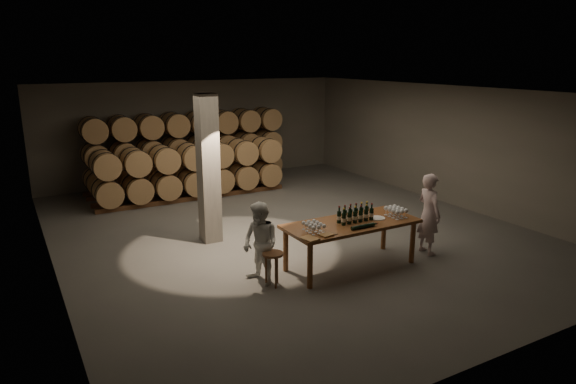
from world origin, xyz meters
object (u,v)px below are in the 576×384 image
notebook_near (326,235)px  stool (273,259)px  bottle_cluster (355,215)px  person_woman (260,244)px  tasting_table (351,227)px  plate (377,218)px  person_man (429,214)px

notebook_near → stool: bearing=148.5°
bottle_cluster → person_woman: (-1.93, 0.18, -0.27)m
tasting_table → bottle_cluster: bottle_cluster is taller
person_woman → plate: bearing=69.4°
person_man → person_woman: (-3.63, 0.38, -0.10)m
tasting_table → stool: size_ratio=4.21×
notebook_near → person_woman: person_woman is taller
plate → stool: plate is taller
tasting_table → notebook_near: bearing=-154.4°
tasting_table → bottle_cluster: 0.24m
stool → person_man: (3.50, -0.17, 0.33)m
person_woman → tasting_table: bearing=69.5°
notebook_near → stool: notebook_near is taller
bottle_cluster → notebook_near: (-0.93, -0.40, -0.10)m
tasting_table → notebook_near: size_ratio=11.50×
bottle_cluster → stool: bearing=-179.1°
tasting_table → person_woman: person_woman is taller
person_woman → person_man: bearing=69.3°
plate → stool: bearing=179.1°
stool → person_woman: 0.34m
plate → person_man: person_man is taller
tasting_table → person_man: 1.82m
notebook_near → person_man: bearing=-3.7°
notebook_near → person_woman: size_ratio=0.15×
tasting_table → plate: (0.58, -0.06, 0.11)m
tasting_table → bottle_cluster: (0.10, 0.01, 0.22)m
plate → person_woman: 2.42m
tasting_table → notebook_near: 0.92m
person_man → tasting_table: bearing=88.7°
bottle_cluster → person_woman: size_ratio=0.49×
stool → person_man: bearing=-2.8°
plate → tasting_table: bearing=174.1°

